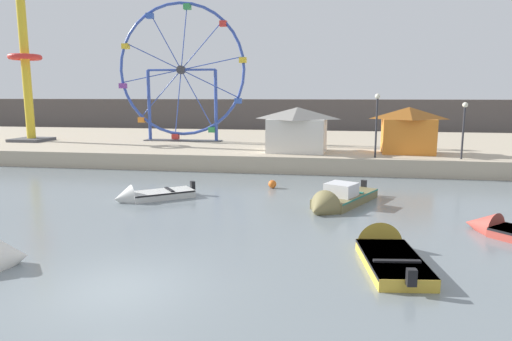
{
  "coord_description": "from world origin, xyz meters",
  "views": [
    {
      "loc": [
        5.38,
        -10.41,
        5.0
      ],
      "look_at": [
        1.65,
        11.74,
        1.24
      ],
      "focal_mm": 31.89,
      "sensor_mm": 36.0,
      "label": 1
    }
  ],
  "objects_px": {
    "carnival_booth_orange_canopy": "(408,129)",
    "mooring_buoy_orange": "(272,184)",
    "drop_tower_yellow_tower": "(26,75)",
    "promenade_lamp_near": "(464,122)",
    "ferris_wheel_blue_frame": "(181,72)",
    "motorboat_olive_wood": "(336,201)",
    "motorboat_pale_grey": "(146,196)",
    "carnival_booth_white_ticket": "(297,129)",
    "motorboat_mustard_yellow": "(385,251)",
    "promenade_lamp_far": "(377,116)"
  },
  "relations": [
    {
      "from": "carnival_booth_orange_canopy",
      "to": "mooring_buoy_orange",
      "type": "height_order",
      "value": "carnival_booth_orange_canopy"
    },
    {
      "from": "drop_tower_yellow_tower",
      "to": "promenade_lamp_near",
      "type": "height_order",
      "value": "drop_tower_yellow_tower"
    },
    {
      "from": "ferris_wheel_blue_frame",
      "to": "mooring_buoy_orange",
      "type": "relative_size",
      "value": 25.93
    },
    {
      "from": "motorboat_olive_wood",
      "to": "promenade_lamp_near",
      "type": "bearing_deg",
      "value": 166.64
    },
    {
      "from": "promenade_lamp_near",
      "to": "mooring_buoy_orange",
      "type": "xyz_separation_m",
      "value": [
        -10.98,
        -5.42,
        -3.17
      ]
    },
    {
      "from": "motorboat_pale_grey",
      "to": "carnival_booth_orange_canopy",
      "type": "height_order",
      "value": "carnival_booth_orange_canopy"
    },
    {
      "from": "carnival_booth_white_ticket",
      "to": "promenade_lamp_near",
      "type": "relative_size",
      "value": 1.28
    },
    {
      "from": "motorboat_pale_grey",
      "to": "carnival_booth_orange_canopy",
      "type": "xyz_separation_m",
      "value": [
        13.75,
        11.55,
        2.51
      ]
    },
    {
      "from": "mooring_buoy_orange",
      "to": "motorboat_pale_grey",
      "type": "bearing_deg",
      "value": -146.2
    },
    {
      "from": "motorboat_mustard_yellow",
      "to": "carnival_booth_white_ticket",
      "type": "distance_m",
      "value": 18.03
    },
    {
      "from": "drop_tower_yellow_tower",
      "to": "mooring_buoy_orange",
      "type": "distance_m",
      "value": 25.58
    },
    {
      "from": "motorboat_pale_grey",
      "to": "mooring_buoy_orange",
      "type": "xyz_separation_m",
      "value": [
        5.61,
        3.76,
        0.02
      ]
    },
    {
      "from": "motorboat_mustard_yellow",
      "to": "mooring_buoy_orange",
      "type": "height_order",
      "value": "motorboat_mustard_yellow"
    },
    {
      "from": "carnival_booth_orange_canopy",
      "to": "motorboat_mustard_yellow",
      "type": "bearing_deg",
      "value": -98.3
    },
    {
      "from": "carnival_booth_orange_canopy",
      "to": "promenade_lamp_far",
      "type": "distance_m",
      "value": 3.6
    },
    {
      "from": "mooring_buoy_orange",
      "to": "drop_tower_yellow_tower",
      "type": "bearing_deg",
      "value": 153.6
    },
    {
      "from": "motorboat_mustard_yellow",
      "to": "mooring_buoy_orange",
      "type": "xyz_separation_m",
      "value": [
        -4.83,
        9.91,
        0.03
      ]
    },
    {
      "from": "mooring_buoy_orange",
      "to": "promenade_lamp_near",
      "type": "bearing_deg",
      "value": 26.28
    },
    {
      "from": "motorboat_pale_grey",
      "to": "mooring_buoy_orange",
      "type": "bearing_deg",
      "value": 175.56
    },
    {
      "from": "motorboat_pale_grey",
      "to": "carnival_booth_white_ticket",
      "type": "xyz_separation_m",
      "value": [
        6.35,
        11.24,
        2.49
      ]
    },
    {
      "from": "promenade_lamp_near",
      "to": "carnival_booth_orange_canopy",
      "type": "bearing_deg",
      "value": 140.09
    },
    {
      "from": "motorboat_olive_wood",
      "to": "ferris_wheel_blue_frame",
      "type": "relative_size",
      "value": 0.46
    },
    {
      "from": "motorboat_pale_grey",
      "to": "mooring_buoy_orange",
      "type": "distance_m",
      "value": 6.76
    },
    {
      "from": "motorboat_pale_grey",
      "to": "promenade_lamp_near",
      "type": "distance_m",
      "value": 19.23
    },
    {
      "from": "drop_tower_yellow_tower",
      "to": "motorboat_olive_wood",
      "type": "bearing_deg",
      "value": -29.93
    },
    {
      "from": "drop_tower_yellow_tower",
      "to": "mooring_buoy_orange",
      "type": "bearing_deg",
      "value": -26.4
    },
    {
      "from": "motorboat_mustard_yellow",
      "to": "promenade_lamp_far",
      "type": "distance_m",
      "value": 15.56
    },
    {
      "from": "carnival_booth_orange_canopy",
      "to": "promenade_lamp_near",
      "type": "height_order",
      "value": "promenade_lamp_near"
    },
    {
      "from": "promenade_lamp_near",
      "to": "promenade_lamp_far",
      "type": "xyz_separation_m",
      "value": [
        -5.16,
        -0.2,
        0.29
      ]
    },
    {
      "from": "motorboat_pale_grey",
      "to": "drop_tower_yellow_tower",
      "type": "relative_size",
      "value": 0.31
    },
    {
      "from": "carnival_booth_orange_canopy",
      "to": "promenade_lamp_far",
      "type": "xyz_separation_m",
      "value": [
        -2.32,
        -2.57,
        0.98
      ]
    },
    {
      "from": "motorboat_mustard_yellow",
      "to": "promenade_lamp_near",
      "type": "height_order",
      "value": "promenade_lamp_near"
    },
    {
      "from": "motorboat_olive_wood",
      "to": "carnival_booth_orange_canopy",
      "type": "bearing_deg",
      "value": -176.05
    },
    {
      "from": "motorboat_pale_grey",
      "to": "carnival_booth_orange_canopy",
      "type": "distance_m",
      "value": 18.13
    },
    {
      "from": "motorboat_mustard_yellow",
      "to": "drop_tower_yellow_tower",
      "type": "distance_m",
      "value": 34.77
    },
    {
      "from": "drop_tower_yellow_tower",
      "to": "promenade_lamp_far",
      "type": "height_order",
      "value": "drop_tower_yellow_tower"
    },
    {
      "from": "motorboat_mustard_yellow",
      "to": "motorboat_olive_wood",
      "type": "bearing_deg",
      "value": 5.77
    },
    {
      "from": "mooring_buoy_orange",
      "to": "carnival_booth_orange_canopy",
      "type": "bearing_deg",
      "value": 43.78
    },
    {
      "from": "carnival_booth_white_ticket",
      "to": "mooring_buoy_orange",
      "type": "xyz_separation_m",
      "value": [
        -0.73,
        -7.48,
        -2.46
      ]
    },
    {
      "from": "motorboat_mustard_yellow",
      "to": "ferris_wheel_blue_frame",
      "type": "bearing_deg",
      "value": 24.28
    },
    {
      "from": "promenade_lamp_far",
      "to": "mooring_buoy_orange",
      "type": "distance_m",
      "value": 8.55
    },
    {
      "from": "mooring_buoy_orange",
      "to": "motorboat_mustard_yellow",
      "type": "bearing_deg",
      "value": -63.99
    },
    {
      "from": "motorboat_pale_grey",
      "to": "motorboat_olive_wood",
      "type": "relative_size",
      "value": 0.72
    },
    {
      "from": "drop_tower_yellow_tower",
      "to": "ferris_wheel_blue_frame",
      "type": "bearing_deg",
      "value": 9.99
    },
    {
      "from": "motorboat_pale_grey",
      "to": "ferris_wheel_blue_frame",
      "type": "bearing_deg",
      "value": -115.48
    },
    {
      "from": "promenade_lamp_near",
      "to": "ferris_wheel_blue_frame",
      "type": "bearing_deg",
      "value": 159.04
    },
    {
      "from": "motorboat_olive_wood",
      "to": "mooring_buoy_orange",
      "type": "xyz_separation_m",
      "value": [
        -3.38,
        3.7,
        -0.08
      ]
    },
    {
      "from": "motorboat_olive_wood",
      "to": "mooring_buoy_orange",
      "type": "bearing_deg",
      "value": -111.19
    },
    {
      "from": "promenade_lamp_far",
      "to": "mooring_buoy_orange",
      "type": "bearing_deg",
      "value": -138.06
    },
    {
      "from": "drop_tower_yellow_tower",
      "to": "carnival_booth_orange_canopy",
      "type": "distance_m",
      "value": 30.73
    }
  ]
}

